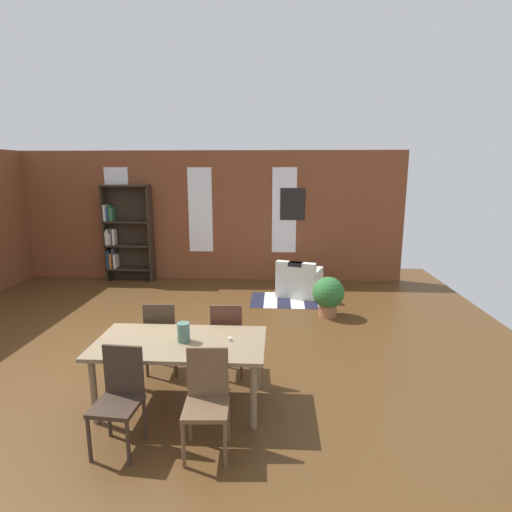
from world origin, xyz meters
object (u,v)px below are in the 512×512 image
Objects in this scene: dining_chair_near_left at (120,395)px; dining_chair_near_right at (207,398)px; dining_table at (180,348)px; vase_on_table at (183,332)px; bookshelf_tall at (125,233)px; potted_plant_by_shelf at (328,295)px; dining_chair_far_right at (227,336)px; armchair_white at (299,282)px; dining_chair_far_left at (162,335)px.

dining_chair_near_right is at bearing 0.01° from dining_chair_near_left.
dining_table is 0.82m from dining_chair_near_left.
bookshelf_tall reaches higher than vase_on_table.
potted_plant_by_shelf is (1.89, 2.88, -0.45)m from vase_on_table.
dining_chair_far_right is 1.00× the size of dining_chair_near_left.
dining_table is 0.82m from dining_chair_near_right.
armchair_white is at bearing 70.62° from vase_on_table.
dining_chair_near_left is (-0.40, -0.70, -0.15)m from dining_table.
bookshelf_tall is 3.11× the size of potted_plant_by_shelf.
dining_chair_near_right is at bearing -90.35° from dining_chair_far_right.
dining_chair_near_left is (-0.81, -0.00, 0.00)m from dining_chair_near_right.
dining_chair_far_right is at bearing 89.65° from dining_chair_near_right.
potted_plant_by_shelf is at bearing 56.75° from vase_on_table.
bookshelf_tall is at bearing 116.65° from dining_chair_near_right.
dining_chair_near_right is 4.92m from armchair_white.
dining_chair_near_left is (-0.82, -1.40, 0.00)m from dining_chair_far_right.
vase_on_table is at bearing -118.00° from dining_chair_far_right.
dining_chair_far_left reaches higher than vase_on_table.
dining_table is at bearing -123.81° from potted_plant_by_shelf.
dining_chair_near_right is (0.40, -0.70, -0.15)m from dining_table.
dining_chair_far_right is at bearing -56.38° from bookshelf_tall.
bookshelf_tall is 2.16× the size of armchair_white.
dining_table is 0.83m from dining_chair_far_right.
dining_table is 8.83× the size of vase_on_table.
dining_chair_near_left is at bearing -123.07° from potted_plant_by_shelf.
bookshelf_tall is (-2.08, 4.36, 0.59)m from dining_chair_far_left.
dining_chair_near_right and dining_chair_far_left have the same top height.
dining_chair_far_left is (-0.00, 1.40, 0.00)m from dining_chair_near_left.
dining_chair_far_right is 5.27m from bookshelf_tall.
vase_on_table is at bearing 57.66° from dining_chair_near_left.
dining_table is 4.38m from armchair_white.
dining_chair_far_right is 2.65m from potted_plant_by_shelf.
bookshelf_tall is at bearing 166.37° from armchair_white.
dining_chair_far_right is 0.43× the size of bookshelf_tall.
dining_table is at bearing -63.83° from bookshelf_tall.
potted_plant_by_shelf is (2.33, 3.58, -0.12)m from dining_chair_near_left.
bookshelf_tall reaches higher than potted_plant_by_shelf.
vase_on_table is 0.89m from dining_chair_far_left.
dining_chair_near_right and dining_chair_far_right have the same top height.
dining_chair_near_right reaches higher than armchair_white.
dining_chair_far_right reaches higher than dining_table.
dining_chair_far_right and dining_chair_far_left have the same top height.
vase_on_table reaches higher than potted_plant_by_shelf.
dining_chair_near_right reaches higher than dining_table.
dining_chair_far_right is at bearing -124.82° from potted_plant_by_shelf.
vase_on_table is 4.38m from armchair_white.
bookshelf_tall reaches higher than dining_chair_far_left.
dining_chair_near_right is 1.00× the size of dining_chair_far_right.
potted_plant_by_shelf is at bearing 66.95° from dining_chair_near_right.
dining_table is 1.91× the size of dining_chair_far_right.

